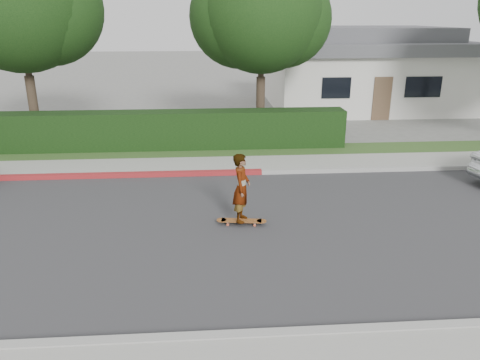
# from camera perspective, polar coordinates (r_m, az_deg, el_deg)

# --- Properties ---
(ground) EXTENTS (120.00, 120.00, 0.00)m
(ground) POSITION_cam_1_polar(r_m,az_deg,el_deg) (11.37, -0.01, -6.03)
(ground) COLOR slate
(ground) RESTS_ON ground
(road) EXTENTS (60.00, 8.00, 0.01)m
(road) POSITION_cam_1_polar(r_m,az_deg,el_deg) (11.37, -0.01, -6.00)
(road) COLOR #2D2D30
(road) RESTS_ON ground
(curb_near) EXTENTS (60.00, 0.20, 0.15)m
(curb_near) POSITION_cam_1_polar(r_m,az_deg,el_deg) (7.84, 2.24, -18.49)
(curb_near) COLOR #9E9E99
(curb_near) RESTS_ON ground
(curb_far) EXTENTS (60.00, 0.20, 0.15)m
(curb_far) POSITION_cam_1_polar(r_m,az_deg,el_deg) (15.14, -1.12, 0.90)
(curb_far) COLOR #9E9E99
(curb_far) RESTS_ON ground
(curb_red_section) EXTENTS (12.00, 0.21, 0.15)m
(curb_red_section) POSITION_cam_1_polar(r_m,az_deg,el_deg) (15.72, -19.65, 0.45)
(curb_red_section) COLOR maroon
(curb_red_section) RESTS_ON ground
(sidewalk_far) EXTENTS (60.00, 1.60, 0.12)m
(sidewalk_far) POSITION_cam_1_polar(r_m,az_deg,el_deg) (16.00, -1.29, 1.88)
(sidewalk_far) COLOR gray
(sidewalk_far) RESTS_ON ground
(planting_strip) EXTENTS (60.00, 1.60, 0.10)m
(planting_strip) POSITION_cam_1_polar(r_m,az_deg,el_deg) (17.54, -1.56, 3.42)
(planting_strip) COLOR #2D4C1E
(planting_strip) RESTS_ON ground
(hedge) EXTENTS (15.00, 1.00, 1.50)m
(hedge) POSITION_cam_1_polar(r_m,az_deg,el_deg) (18.07, -11.27, 5.83)
(hedge) COLOR black
(hedge) RESTS_ON ground
(tree_left) EXTENTS (5.99, 5.21, 8.00)m
(tree_left) POSITION_cam_1_polar(r_m,az_deg,el_deg) (20.11, -25.25, 18.79)
(tree_left) COLOR #33261C
(tree_left) RESTS_ON ground
(tree_center) EXTENTS (5.66, 4.84, 7.44)m
(tree_center) POSITION_cam_1_polar(r_m,az_deg,el_deg) (19.55, 2.55, 19.47)
(tree_center) COLOR #33261C
(tree_center) RESTS_ON ground
(house) EXTENTS (10.60, 8.60, 4.30)m
(house) POSITION_cam_1_polar(r_m,az_deg,el_deg) (27.79, 14.62, 13.08)
(house) COLOR beige
(house) RESTS_ON ground
(skateboard) EXTENTS (1.25, 0.40, 0.11)m
(skateboard) POSITION_cam_1_polar(r_m,az_deg,el_deg) (11.56, 0.18, -5.00)
(skateboard) COLOR #BF5434
(skateboard) RESTS_ON ground
(skateboarder) EXTENTS (0.55, 0.70, 1.70)m
(skateboarder) POSITION_cam_1_polar(r_m,az_deg,el_deg) (11.22, 0.18, -0.96)
(skateboarder) COLOR white
(skateboarder) RESTS_ON skateboard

